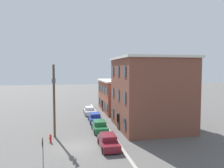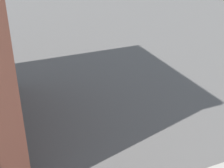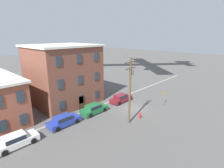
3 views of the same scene
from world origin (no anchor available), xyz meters
The scene contains 0 objects.
Camera 2 is at (-1.20, -2.33, 8.35)m, focal length 50.00 mm.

